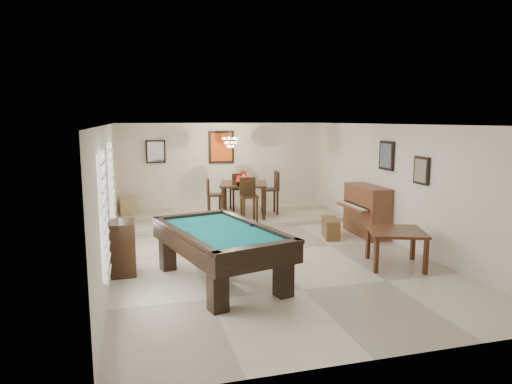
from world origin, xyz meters
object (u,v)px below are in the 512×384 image
piano_bench (331,228)px  dining_chair_south (249,200)px  pool_table (221,256)px  dining_chair_north (237,191)px  square_table (395,248)px  corner_bench (128,206)px  upright_piano (361,211)px  dining_chair_east (270,193)px  dining_chair_west (215,198)px  dining_table (244,197)px  flower_vase (244,174)px  apothecary_chest (123,248)px  chandelier (230,138)px

piano_bench → dining_chair_south: 2.26m
pool_table → dining_chair_north: bearing=59.3°
square_table → corner_bench: square_table is taller
dining_chair_south → corner_bench: 3.50m
upright_piano → pool_table: bearing=-149.6°
dining_chair_north → corner_bench: bearing=-8.4°
pool_table → dining_chair_east: 5.14m
dining_chair_west → dining_table: bearing=-84.4°
pool_table → dining_chair_west: (0.71, 4.54, 0.20)m
flower_vase → dining_chair_west: (-0.80, -0.02, -0.61)m
apothecary_chest → dining_chair_north: dining_chair_north is taller
dining_chair_east → square_table: bearing=15.7°
pool_table → flower_vase: bearing=56.7°
dining_chair_south → dining_chair_east: size_ratio=0.96×
flower_vase → dining_chair_east: flower_vase is taller
piano_bench → dining_chair_west: (-2.29, 2.33, 0.42)m
piano_bench → dining_chair_east: dining_chair_east is taller
pool_table → dining_table: bearing=56.7°
square_table → dining_chair_north: (-1.77, 5.38, 0.32)m
square_table → apothecary_chest: (-4.86, 0.89, 0.13)m
piano_bench → dining_table: bearing=122.3°
dining_chair_north → corner_bench: dining_chair_north is taller
dining_chair_north → corner_bench: (-3.03, 0.26, -0.31)m
square_table → dining_chair_east: 4.76m
upright_piano → flower_vase: (-2.27, 2.34, 0.67)m
upright_piano → dining_chair_east: bearing=122.4°
dining_chair_south → dining_chair_west: dining_chair_south is taller
dining_chair_south → dining_chair_north: (0.05, 1.55, -0.02)m
pool_table → upright_piano: (3.78, 2.22, 0.14)m
dining_chair_north → dining_chair_east: (0.75, -0.74, 0.04)m
chandelier → dining_chair_south: bearing=-73.9°
pool_table → piano_bench: 3.73m
apothecary_chest → upright_piano: bearing=14.2°
apothecary_chest → dining_table: size_ratio=0.77×
dining_table → corner_bench: (-3.03, 1.05, -0.27)m
apothecary_chest → dining_chair_south: bearing=44.0°
dining_chair_south → chandelier: 1.81m
flower_vase → dining_chair_north: (0.00, 0.79, -0.59)m
apothecary_chest → flower_vase: (3.09, 3.70, 0.78)m
dining_chair_south → corner_bench: dining_chair_south is taller
piano_bench → corner_bench: size_ratio=1.54×
pool_table → corner_bench: pool_table is taller
flower_vase → square_table: bearing=-68.9°
piano_bench → dining_chair_north: (-1.49, 3.14, 0.44)m
pool_table → dining_chair_south: (1.47, 3.80, 0.23)m
piano_bench → apothecary_chest: size_ratio=0.84×
dining_chair_east → corner_bench: dining_chair_east is taller
upright_piano → apothecary_chest: 5.53m
flower_vase → dining_chair_south: flower_vase is taller
apothecary_chest → dining_chair_east: dining_chair_east is taller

